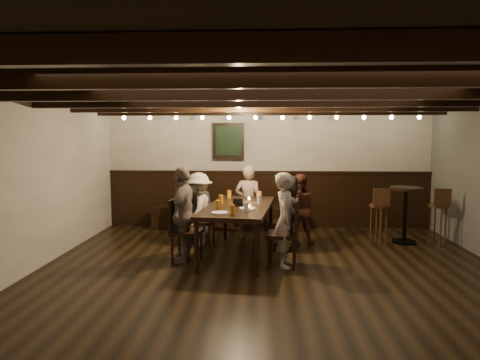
# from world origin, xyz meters

# --- Properties ---
(room) EXTENTS (7.00, 7.00, 7.00)m
(room) POSITION_xyz_m (-0.29, 2.21, 1.07)
(room) COLOR black
(room) RESTS_ON ground
(dining_table) EXTENTS (1.17, 2.19, 0.79)m
(dining_table) POSITION_xyz_m (-0.48, 1.32, 0.72)
(dining_table) COLOR black
(dining_table) RESTS_ON floor
(chair_left_near) EXTENTS (0.44, 0.44, 0.87)m
(chair_left_near) POSITION_xyz_m (-1.15, 1.85, 0.27)
(chair_left_near) COLOR black
(chair_left_near) RESTS_ON floor
(chair_left_far) EXTENTS (0.47, 0.47, 0.93)m
(chair_left_far) POSITION_xyz_m (-1.25, 0.95, 0.29)
(chair_left_far) COLOR black
(chair_left_far) RESTS_ON floor
(chair_right_near) EXTENTS (0.46, 0.46, 0.92)m
(chair_right_near) POSITION_xyz_m (0.28, 1.69, 0.28)
(chair_right_near) COLOR black
(chair_right_near) RESTS_ON floor
(chair_right_far) EXTENTS (0.48, 0.48, 0.96)m
(chair_right_far) POSITION_xyz_m (0.19, 0.79, 0.29)
(chair_right_far) COLOR black
(chair_right_far) RESTS_ON floor
(person_bench_left) EXTENTS (0.63, 0.45, 1.21)m
(person_bench_left) POSITION_xyz_m (-1.28, 2.31, 0.61)
(person_bench_left) COLOR #28292B
(person_bench_left) RESTS_ON floor
(person_bench_centre) EXTENTS (0.52, 0.37, 1.33)m
(person_bench_centre) POSITION_xyz_m (-0.37, 2.36, 0.66)
(person_bench_centre) COLOR gray
(person_bench_centre) RESTS_ON floor
(person_bench_right) EXTENTS (0.63, 0.52, 1.21)m
(person_bench_right) POSITION_xyz_m (0.51, 2.12, 0.60)
(person_bench_right) COLOR #5C2D1F
(person_bench_right) RESTS_ON floor
(person_left_near) EXTENTS (0.55, 0.85, 1.24)m
(person_left_near) POSITION_xyz_m (-1.18, 1.85, 0.62)
(person_left_near) COLOR #ACA491
(person_left_near) RESTS_ON floor
(person_left_far) EXTENTS (0.43, 0.86, 1.41)m
(person_left_far) POSITION_xyz_m (-1.28, 0.95, 0.71)
(person_left_far) COLOR gray
(person_left_far) RESTS_ON floor
(person_right_near) EXTENTS (0.45, 0.63, 1.22)m
(person_right_near) POSITION_xyz_m (0.31, 1.69, 0.61)
(person_right_near) COLOR black
(person_right_near) RESTS_ON floor
(person_right_far) EXTENTS (0.37, 0.52, 1.34)m
(person_right_far) POSITION_xyz_m (0.22, 0.79, 0.67)
(person_right_far) COLOR #A79C8E
(person_right_far) RESTS_ON floor
(pint_a) EXTENTS (0.07, 0.07, 0.14)m
(pint_a) POSITION_xyz_m (-0.68, 2.05, 0.86)
(pint_a) COLOR #BF7219
(pint_a) RESTS_ON dining_table
(pint_b) EXTENTS (0.07, 0.07, 0.14)m
(pint_b) POSITION_xyz_m (-0.16, 1.94, 0.86)
(pint_b) COLOR #BF7219
(pint_b) RESTS_ON dining_table
(pint_c) EXTENTS (0.07, 0.07, 0.14)m
(pint_c) POSITION_xyz_m (-0.77, 1.45, 0.86)
(pint_c) COLOR #BF7219
(pint_c) RESTS_ON dining_table
(pint_d) EXTENTS (0.07, 0.07, 0.14)m
(pint_d) POSITION_xyz_m (-0.16, 1.49, 0.86)
(pint_d) COLOR silver
(pint_d) RESTS_ON dining_table
(pint_e) EXTENTS (0.07, 0.07, 0.14)m
(pint_e) POSITION_xyz_m (-0.75, 0.90, 0.86)
(pint_e) COLOR #BF7219
(pint_e) RESTS_ON dining_table
(pint_f) EXTENTS (0.07, 0.07, 0.14)m
(pint_f) POSITION_xyz_m (-0.34, 0.75, 0.86)
(pint_f) COLOR silver
(pint_f) RESTS_ON dining_table
(pint_g) EXTENTS (0.07, 0.07, 0.14)m
(pint_g) POSITION_xyz_m (-0.52, 0.52, 0.86)
(pint_g) COLOR #BF7219
(pint_g) RESTS_ON dining_table
(plate_near) EXTENTS (0.24, 0.24, 0.01)m
(plate_near) POSITION_xyz_m (-0.71, 0.64, 0.79)
(plate_near) COLOR white
(plate_near) RESTS_ON dining_table
(plate_far) EXTENTS (0.24, 0.24, 0.01)m
(plate_far) POSITION_xyz_m (-0.34, 1.00, 0.79)
(plate_far) COLOR white
(plate_far) RESTS_ON dining_table
(condiment_caddy) EXTENTS (0.15, 0.10, 0.12)m
(condiment_caddy) POSITION_xyz_m (-0.49, 1.27, 0.85)
(condiment_caddy) COLOR black
(condiment_caddy) RESTS_ON dining_table
(candle) EXTENTS (0.05, 0.05, 0.05)m
(candle) POSITION_xyz_m (-0.33, 1.61, 0.81)
(candle) COLOR beige
(candle) RESTS_ON dining_table
(high_top_table) EXTENTS (0.55, 0.55, 0.98)m
(high_top_table) POSITION_xyz_m (2.35, 2.24, 0.64)
(high_top_table) COLOR black
(high_top_table) RESTS_ON floor
(bar_stool_left) EXTENTS (0.31, 0.32, 0.99)m
(bar_stool_left) POSITION_xyz_m (1.85, 2.03, 0.37)
(bar_stool_left) COLOR #392212
(bar_stool_left) RESTS_ON floor
(bar_stool_right) EXTENTS (0.31, 0.32, 0.99)m
(bar_stool_right) POSITION_xyz_m (2.85, 2.08, 0.37)
(bar_stool_right) COLOR #392212
(bar_stool_right) RESTS_ON floor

